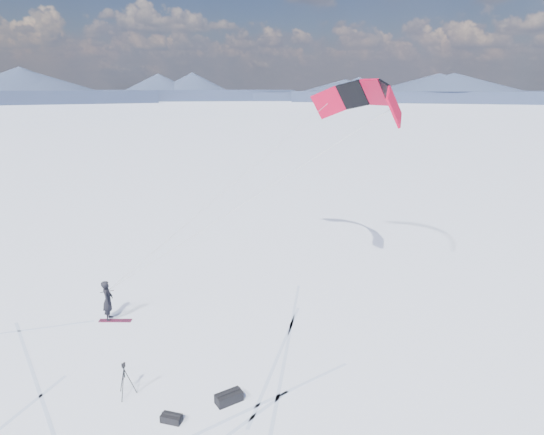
{
  "coord_description": "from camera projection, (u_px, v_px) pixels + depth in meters",
  "views": [
    {
      "loc": [
        4.54,
        -13.26,
        9.44
      ],
      "look_at": [
        5.64,
        6.63,
        3.73
      ],
      "focal_mm": 30.0,
      "sensor_mm": 36.0,
      "label": 1
    }
  ],
  "objects": [
    {
      "name": "ground",
      "position": [
        114.0,
        383.0,
        15.09
      ],
      "size": [
        1800.0,
        1800.0,
        0.0
      ],
      "primitive_type": "plane",
      "color": "white"
    },
    {
      "name": "horizon_hills",
      "position": [
        101.0,
        270.0,
        13.98
      ],
      "size": [
        704.0,
        705.94,
        9.47
      ],
      "color": "#1B2734",
      "rests_on": "ground"
    },
    {
      "name": "snow_tracks",
      "position": [
        124.0,
        382.0,
        15.11
      ],
      "size": [
        17.62,
        10.25,
        0.01
      ],
      "color": "#A6B5D6",
      "rests_on": "ground"
    },
    {
      "name": "snowkiter",
      "position": [
        110.0,
        319.0,
        19.22
      ],
      "size": [
        0.49,
        0.69,
        1.75
      ],
      "primitive_type": "imported",
      "rotation": [
        0.0,
        0.0,
        1.69
      ],
      "color": "black",
      "rests_on": "ground"
    },
    {
      "name": "snowboard",
      "position": [
        115.0,
        321.0,
        19.07
      ],
      "size": [
        1.36,
        0.33,
        0.04
      ],
      "primitive_type": "cube",
      "rotation": [
        0.0,
        0.0,
        -0.06
      ],
      "color": "maroon",
      "rests_on": "ground"
    },
    {
      "name": "tripod",
      "position": [
        124.0,
        375.0,
        14.26
      ],
      "size": [
        0.58,
        0.56,
        1.16
      ],
      "rotation": [
        0.0,
        0.0,
        0.32
      ],
      "color": "black",
      "rests_on": "ground"
    },
    {
      "name": "gear_bag_a",
      "position": [
        229.0,
        397.0,
        14.12
      ],
      "size": [
        0.93,
        0.75,
        0.38
      ],
      "rotation": [
        0.0,
        0.0,
        0.5
      ],
      "color": "black",
      "rests_on": "ground"
    },
    {
      "name": "gear_bag_b",
      "position": [
        171.0,
        418.0,
        13.29
      ],
      "size": [
        0.68,
        0.48,
        0.28
      ],
      "rotation": [
        0.0,
        0.0,
        -0.32
      ],
      "color": "black",
      "rests_on": "ground"
    },
    {
      "name": "power_kite",
      "position": [
        364.0,
        99.0,
        21.51
      ],
      "size": [
        12.98,
        7.32,
        8.57
      ],
      "color": "#B00726",
      "rests_on": "ground"
    }
  ]
}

